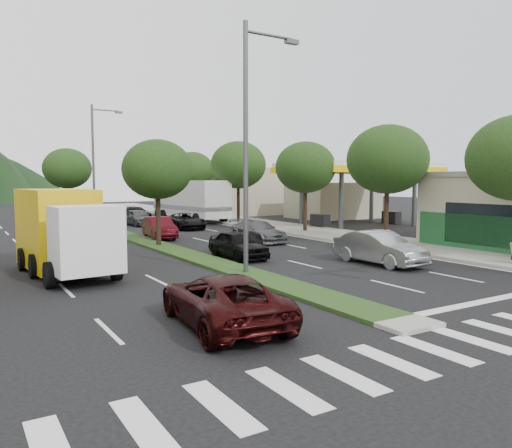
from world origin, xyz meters
TOP-DOWN VIEW (x-y plane):
  - ground at (0.00, 0.00)m, footprint 160.00×160.00m
  - sidewalk_right at (12.50, 25.00)m, footprint 5.00×90.00m
  - median at (0.00, 28.00)m, footprint 1.60×56.00m
  - crosswalk at (0.00, -2.00)m, footprint 19.00×2.20m
  - gas_canopy at (19.00, 22.00)m, footprint 12.20×8.20m
  - bldg_right_far at (19.50, 44.00)m, footprint 10.00×16.00m
  - tree_r_b at (12.00, 12.00)m, footprint 4.80×4.80m
  - tree_r_c at (12.00, 20.00)m, footprint 4.40×4.40m
  - tree_r_d at (12.00, 30.00)m, footprint 5.00×5.00m
  - tree_r_e at (12.00, 40.00)m, footprint 4.60×4.60m
  - tree_med_near at (0.00, 18.00)m, footprint 4.00×4.00m
  - tree_med_far at (0.00, 44.00)m, footprint 4.80×4.80m
  - streetlight_near at (0.21, 8.00)m, footprint 2.60×0.25m
  - streetlight_mid at (0.21, 33.00)m, footprint 2.60×0.25m
  - sedan_silver at (6.45, 7.01)m, footprint 1.72×4.63m
  - suv_maroon at (-4.08, 2.19)m, footprint 2.77×5.15m
  - car_queue_a at (1.84, 11.93)m, footprint 1.62×4.01m
  - car_queue_b at (6.08, 16.93)m, footprint 2.02×4.64m
  - car_queue_c at (1.50, 21.93)m, footprint 2.04×4.45m
  - car_queue_d at (5.53, 26.93)m, footprint 2.24×4.61m
  - car_queue_e at (3.33, 31.93)m, footprint 1.91×4.14m
  - car_queue_f at (5.58, 39.21)m, footprint 2.06×4.25m
  - box_truck at (-6.25, 12.11)m, footprint 3.20×7.16m
  - motorhome at (9.00, 33.89)m, footprint 3.92×10.15m

SIDE VIEW (x-z plane):
  - ground at x=0.00m, z-range 0.00..0.00m
  - crosswalk at x=0.00m, z-range 0.00..0.01m
  - median at x=0.00m, z-range 0.00..0.12m
  - sidewalk_right at x=12.50m, z-range 0.00..0.15m
  - car_queue_f at x=5.58m, z-range 0.00..1.19m
  - car_queue_d at x=5.53m, z-range 0.00..1.26m
  - car_queue_b at x=6.08m, z-range 0.00..1.33m
  - car_queue_a at x=1.84m, z-range 0.00..1.37m
  - suv_maroon at x=-4.08m, z-range 0.00..1.37m
  - car_queue_e at x=3.33m, z-range 0.00..1.37m
  - car_queue_c at x=1.50m, z-range 0.00..1.42m
  - sedan_silver at x=6.45m, z-range 0.00..1.51m
  - box_truck at x=-6.25m, z-range -0.09..3.34m
  - motorhome at x=9.00m, z-range 0.13..3.94m
  - bldg_right_far at x=19.50m, z-range 0.00..5.20m
  - tree_med_near at x=0.00m, z-range 1.42..7.44m
  - gas_canopy at x=19.00m, z-range 2.02..7.27m
  - tree_r_c at x=12.00m, z-range 1.51..7.99m
  - tree_r_e at x=12.00m, z-range 1.54..8.25m
  - tree_med_far at x=0.00m, z-range 1.54..8.47m
  - tree_r_b at x=12.00m, z-range 1.57..8.50m
  - tree_r_d at x=12.00m, z-range 1.60..8.76m
  - streetlight_near at x=0.21m, z-range 0.58..10.58m
  - streetlight_mid at x=0.21m, z-range 0.58..10.58m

